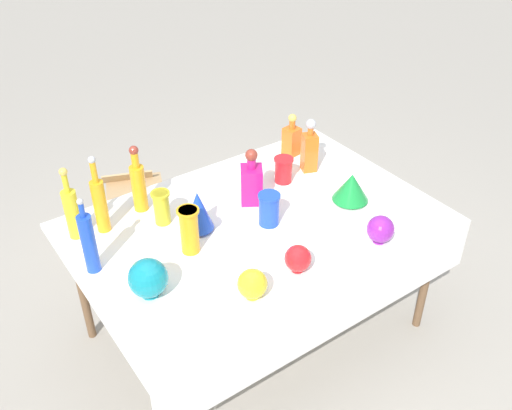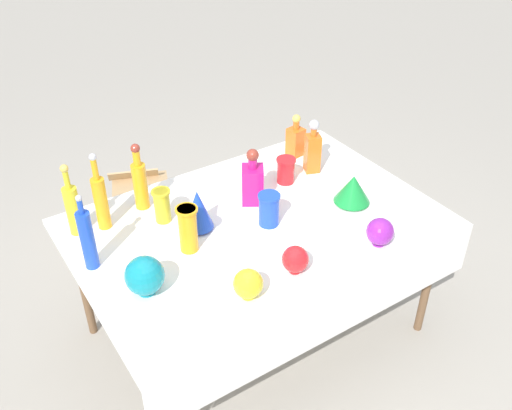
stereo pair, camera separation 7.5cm
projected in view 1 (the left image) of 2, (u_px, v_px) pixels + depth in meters
The scene contains 21 objects.
ground_plane at pixel (256, 329), 3.23m from camera, with size 40.00×40.00×0.00m, color #A0998C.
display_table at pixel (260, 233), 2.80m from camera, with size 1.75×1.20×0.76m.
tall_bottle_0 at pixel (100, 203), 2.66m from camera, with size 0.06×0.06×0.40m.
tall_bottle_1 at pixel (138, 184), 2.80m from camera, with size 0.07×0.07×0.36m.
tall_bottle_2 at pixel (72, 211), 2.63m from camera, with size 0.07×0.07×0.37m.
tall_bottle_3 at pixel (89, 242), 2.42m from camera, with size 0.06×0.06×0.38m.
square_decanter_0 at pixel (292, 139), 3.29m from camera, with size 0.09×0.09×0.26m.
square_decanter_1 at pixel (309, 149), 3.13m from camera, with size 0.10×0.10×0.31m.
square_decanter_2 at pixel (252, 181), 2.88m from camera, with size 0.15×0.15×0.30m.
slender_vase_0 at pixel (283, 169), 3.06m from camera, with size 0.11×0.11×0.14m.
slender_vase_1 at pixel (269, 208), 2.74m from camera, with size 0.11×0.11×0.17m.
slender_vase_2 at pixel (189, 229), 2.54m from camera, with size 0.10×0.10×0.23m.
slender_vase_3 at pixel (162, 206), 2.74m from camera, with size 0.09×0.09×0.17m.
fluted_vase_0 at pixel (351, 187), 2.90m from camera, with size 0.19×0.19×0.16m.
fluted_vase_1 at pixel (198, 210), 2.68m from camera, with size 0.14×0.14×0.21m.
round_bowl_0 at pixel (252, 284), 2.33m from camera, with size 0.13×0.13×0.13m.
round_bowl_1 at pixel (298, 258), 2.46m from camera, with size 0.12×0.12×0.13m.
round_bowl_2 at pixel (148, 278), 2.33m from camera, with size 0.17×0.17×0.17m.
round_bowl_3 at pixel (381, 229), 2.63m from camera, with size 0.13×0.13×0.14m.
price_tag_left at pixel (366, 260), 2.53m from camera, with size 0.06×0.01×0.03m, color white.
cardboard_box_behind_left at pixel (138, 208), 3.92m from camera, with size 0.48×0.47×0.42m.
Camera 1 is at (-1.30, -1.84, 2.42)m, focal length 40.00 mm.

